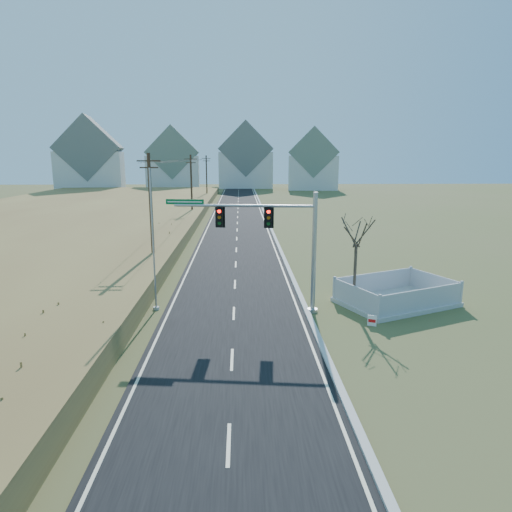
{
  "coord_description": "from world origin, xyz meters",
  "views": [
    {
      "loc": [
        0.41,
        -20.46,
        8.69
      ],
      "look_at": [
        1.25,
        3.82,
        3.4
      ],
      "focal_mm": 32.0,
      "sensor_mm": 36.0,
      "label": 1
    }
  ],
  "objects_px": {
    "fence_enclosure": "(396,299)",
    "open_sign": "(372,321)",
    "traffic_signal_mast": "(281,239)",
    "bare_tree": "(357,230)",
    "flagpole": "(154,255)"
  },
  "relations": [
    {
      "from": "flagpole",
      "to": "bare_tree",
      "type": "height_order",
      "value": "flagpole"
    },
    {
      "from": "fence_enclosure",
      "to": "open_sign",
      "type": "height_order",
      "value": "fence_enclosure"
    },
    {
      "from": "traffic_signal_mast",
      "to": "open_sign",
      "type": "distance_m",
      "value": 6.57
    },
    {
      "from": "flagpole",
      "to": "bare_tree",
      "type": "xyz_separation_m",
      "value": [
        11.53,
        -0.17,
        1.41
      ]
    },
    {
      "from": "fence_enclosure",
      "to": "bare_tree",
      "type": "bearing_deg",
      "value": 170.95
    },
    {
      "from": "traffic_signal_mast",
      "to": "fence_enclosure",
      "type": "height_order",
      "value": "traffic_signal_mast"
    },
    {
      "from": "flagpole",
      "to": "traffic_signal_mast",
      "type": "bearing_deg",
      "value": -4.15
    },
    {
      "from": "fence_enclosure",
      "to": "open_sign",
      "type": "xyz_separation_m",
      "value": [
        -2.5,
        -3.65,
        0.02
      ]
    },
    {
      "from": "bare_tree",
      "to": "traffic_signal_mast",
      "type": "bearing_deg",
      "value": -175.35
    },
    {
      "from": "traffic_signal_mast",
      "to": "flagpole",
      "type": "xyz_separation_m",
      "value": [
        -7.19,
        0.52,
        -0.99
      ]
    },
    {
      "from": "open_sign",
      "to": "flagpole",
      "type": "distance_m",
      "value": 12.54
    },
    {
      "from": "open_sign",
      "to": "bare_tree",
      "type": "bearing_deg",
      "value": 117.73
    },
    {
      "from": "traffic_signal_mast",
      "to": "bare_tree",
      "type": "bearing_deg",
      "value": 11.15
    },
    {
      "from": "traffic_signal_mast",
      "to": "open_sign",
      "type": "relative_size",
      "value": 14.77
    },
    {
      "from": "fence_enclosure",
      "to": "bare_tree",
      "type": "distance_m",
      "value": 5.21
    }
  ]
}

